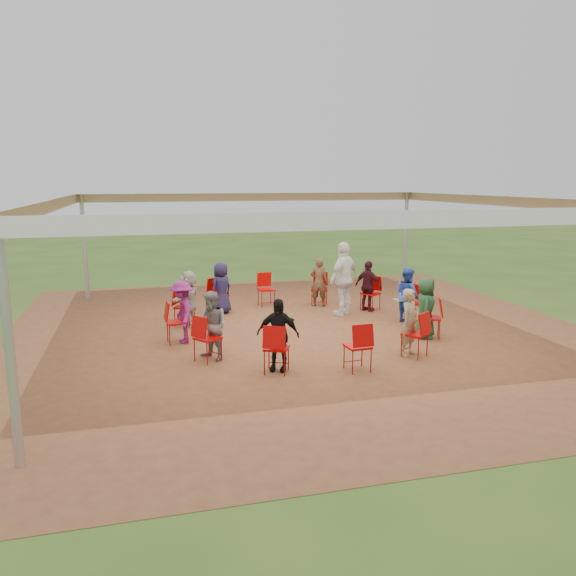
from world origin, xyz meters
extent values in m
plane|color=#37581B|center=(0.00, 0.00, 0.00)|extent=(80.00, 80.00, 0.00)
plane|color=brown|center=(0.00, 0.00, 0.01)|extent=(13.00, 13.00, 0.00)
cylinder|color=#B2B2B7|center=(-5.00, -5.00, 1.50)|extent=(0.12, 0.12, 3.00)
cylinder|color=#B2B2B7|center=(-5.00, 5.00, 1.50)|extent=(0.12, 0.12, 3.00)
cylinder|color=#B2B2B7|center=(5.00, 5.00, 1.50)|extent=(0.12, 0.12, 3.00)
plane|color=white|center=(0.00, 0.00, 3.00)|extent=(10.30, 10.30, 0.00)
cube|color=white|center=(0.00, -5.15, 2.88)|extent=(10.30, 0.03, 0.24)
cube|color=white|center=(0.00, 5.15, 2.88)|extent=(10.30, 0.03, 0.24)
cube|color=white|center=(-5.15, 0.00, 2.88)|extent=(0.03, 10.30, 0.24)
cube|color=white|center=(5.15, 0.00, 2.88)|extent=(0.03, 10.30, 0.24)
imported|color=#274BB2|center=(2.69, 0.20, 0.67)|extent=(0.42, 0.67, 1.32)
imported|color=#3B0F19|center=(2.23, 1.51, 0.67)|extent=(0.76, 0.86, 1.32)
imported|color=brown|center=(1.18, 2.43, 0.67)|extent=(0.57, 0.50, 1.32)
imported|color=#1E1A3A|center=(-1.51, 2.23, 0.67)|extent=(0.74, 0.66, 1.32)
imported|color=#B0A79B|center=(-2.43, 1.18, 0.67)|extent=(0.95, 1.30, 1.32)
imported|color=#7C1B64|center=(-2.69, -0.20, 0.67)|extent=(0.48, 0.88, 1.32)
imported|color=gray|center=(-2.23, -1.51, 0.67)|extent=(0.67, 0.74, 1.32)
imported|color=black|center=(-1.18, -2.43, 0.67)|extent=(0.87, 0.70, 1.32)
imported|color=#94825A|center=(1.51, -2.23, 0.67)|extent=(0.58, 0.53, 1.32)
imported|color=#1F4626|center=(2.43, -1.18, 0.67)|extent=(0.61, 0.74, 1.32)
imported|color=white|center=(1.46, 1.27, 0.94)|extent=(1.22, 1.07, 1.87)
torus|color=black|center=(-0.06, 1.10, 0.02)|extent=(0.40, 0.40, 0.03)
torus|color=black|center=(-0.02, 1.06, 0.02)|extent=(0.32, 0.32, 0.03)
cube|color=#B7B7BC|center=(2.47, 0.18, 0.57)|extent=(0.24, 0.33, 0.01)
cube|color=#B7B7BC|center=(2.58, 0.19, 0.68)|extent=(0.09, 0.32, 0.20)
cube|color=#CCE0FF|center=(2.57, 0.19, 0.68)|extent=(0.07, 0.28, 0.17)
camera|label=1|loc=(-3.49, -11.83, 3.38)|focal=35.00mm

